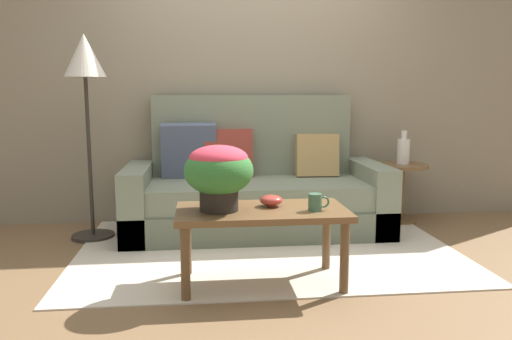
{
  "coord_description": "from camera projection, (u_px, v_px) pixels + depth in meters",
  "views": [
    {
      "loc": [
        -0.48,
        -3.38,
        1.14
      ],
      "look_at": [
        -0.09,
        0.09,
        0.62
      ],
      "focal_mm": 35.13,
      "sensor_mm": 36.0,
      "label": 1
    }
  ],
  "objects": [
    {
      "name": "wall_back",
      "position": [
        252.0,
        77.0,
        4.55
      ],
      "size": [
        6.4,
        0.12,
        2.6
      ],
      "primitive_type": "cube",
      "color": "gray",
      "rests_on": "ground"
    },
    {
      "name": "table_vase",
      "position": [
        403.0,
        150.0,
        4.47
      ],
      "size": [
        0.11,
        0.11,
        0.3
      ],
      "color": "silver",
      "rests_on": "side_table"
    },
    {
      "name": "floor_lamp",
      "position": [
        85.0,
        75.0,
        3.85
      ],
      "size": [
        0.33,
        0.33,
        1.61
      ],
      "color": "#2D2823",
      "rests_on": "ground"
    },
    {
      "name": "area_rug",
      "position": [
        267.0,
        248.0,
        3.74
      ],
      "size": [
        2.75,
        1.89,
        0.01
      ],
      "primitive_type": "cube",
      "color": "beige",
      "rests_on": "ground"
    },
    {
      "name": "side_table",
      "position": [
        401.0,
        182.0,
        4.49
      ],
      "size": [
        0.46,
        0.46,
        0.53
      ],
      "color": "brown",
      "rests_on": "ground"
    },
    {
      "name": "coffee_table",
      "position": [
        262.0,
        219.0,
        2.99
      ],
      "size": [
        1.02,
        0.53,
        0.47
      ],
      "color": "brown",
      "rests_on": "ground"
    },
    {
      "name": "coffee_mug",
      "position": [
        316.0,
        202.0,
        2.92
      ],
      "size": [
        0.13,
        0.08,
        0.1
      ],
      "color": "#3D664C",
      "rests_on": "coffee_table"
    },
    {
      "name": "couch",
      "position": [
        255.0,
        191.0,
        4.23
      ],
      "size": [
        2.14,
        0.9,
        1.14
      ],
      "color": "#626B59",
      "rests_on": "ground"
    },
    {
      "name": "potted_plant",
      "position": [
        219.0,
        170.0,
        2.9
      ],
      "size": [
        0.4,
        0.4,
        0.39
      ],
      "color": "black",
      "rests_on": "coffee_table"
    },
    {
      "name": "snack_bowl",
      "position": [
        271.0,
        200.0,
        3.04
      ],
      "size": [
        0.14,
        0.14,
        0.07
      ],
      "color": "#B2382D",
      "rests_on": "coffee_table"
    },
    {
      "name": "ground_plane",
      "position": [
        270.0,
        258.0,
        3.55
      ],
      "size": [
        14.0,
        14.0,
        0.0
      ],
      "primitive_type": "plane",
      "color": "brown"
    }
  ]
}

